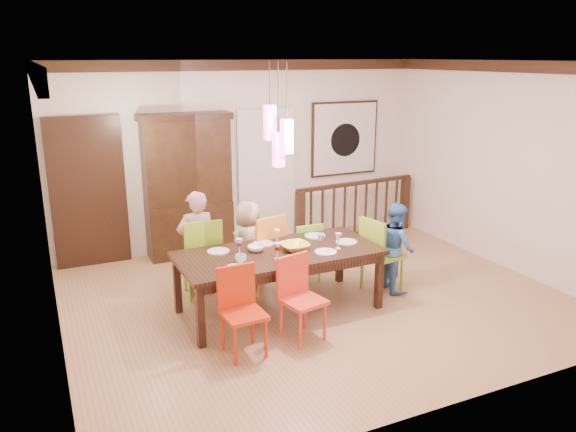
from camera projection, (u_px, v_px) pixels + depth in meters
name	position (u px, v px, depth m)	size (l,w,h in m)	color
floor	(316.00, 298.00, 7.11)	(6.00, 6.00, 0.00)	#A57E50
ceiling	(320.00, 61.00, 6.31)	(6.00, 6.00, 0.00)	white
wall_back	(245.00, 154.00, 8.89)	(6.00, 6.00, 0.00)	beige
wall_left	(47.00, 215.00, 5.51)	(5.00, 5.00, 0.00)	beige
wall_right	(506.00, 167.00, 7.91)	(5.00, 5.00, 0.00)	beige
crown_molding	(320.00, 69.00, 6.33)	(6.00, 5.00, 0.16)	black
panel_door	(89.00, 195.00, 8.00)	(1.04, 0.07, 2.24)	black
white_doorway	(266.00, 178.00, 9.11)	(0.97, 0.05, 2.22)	silver
painting	(345.00, 139.00, 9.54)	(1.25, 0.06, 1.25)	black
pendant_cluster	(278.00, 136.00, 6.21)	(0.27, 0.21, 1.14)	#EE479B
dining_table	(279.00, 257.00, 6.60)	(2.40, 1.12, 0.75)	black
chair_far_left	(201.00, 251.00, 7.06)	(0.51, 0.51, 1.04)	#82BD22
chair_far_mid	(261.00, 246.00, 7.23)	(0.57, 0.57, 1.03)	orange
chair_far_right	(304.00, 247.00, 7.54)	(0.39, 0.39, 0.84)	#7AD22F
chair_near_left	(243.00, 307.00, 5.64)	(0.43, 0.43, 0.91)	red
chair_near_mid	(303.00, 294.00, 5.96)	(0.49, 0.49, 0.91)	red
chair_end_right	(383.00, 249.00, 7.23)	(0.52, 0.52, 0.99)	#80AB23
china_hutch	(188.00, 185.00, 8.42)	(1.36, 0.46, 2.16)	black
balustrade	(355.00, 208.00, 9.37)	(2.28, 0.27, 0.96)	black
person_far_left	(197.00, 244.00, 7.02)	(0.50, 0.33, 1.37)	#D3A1A7
person_far_mid	(249.00, 244.00, 7.35)	(0.57, 0.37, 1.16)	beige
person_end_right	(396.00, 247.00, 7.25)	(0.57, 0.44, 1.16)	#4076B4
serving_bowl	(295.00, 247.00, 6.62)	(0.34, 0.34, 0.08)	yellow
small_bowl	(256.00, 248.00, 6.58)	(0.20, 0.20, 0.06)	white
cup_left	(241.00, 259.00, 6.20)	(0.12, 0.12, 0.10)	silver
cup_right	(321.00, 237.00, 6.96)	(0.09, 0.09, 0.09)	silver
plate_far_left	(218.00, 251.00, 6.56)	(0.26, 0.26, 0.01)	white
plate_far_mid	(263.00, 244.00, 6.83)	(0.26, 0.26, 0.01)	white
plate_far_right	(315.00, 236.00, 7.12)	(0.26, 0.26, 0.01)	white
plate_near_left	(237.00, 268.00, 6.04)	(0.26, 0.26, 0.01)	white
plate_near_mid	(326.00, 252.00, 6.54)	(0.26, 0.26, 0.01)	white
plate_end_right	(346.00, 242.00, 6.89)	(0.26, 0.26, 0.01)	white
wine_glass_a	(239.00, 247.00, 6.45)	(0.08, 0.08, 0.19)	#590C19
wine_glass_b	(277.00, 237.00, 6.79)	(0.08, 0.08, 0.19)	silver
wine_glass_c	(277.00, 251.00, 6.31)	(0.08, 0.08, 0.19)	#590C19
wine_glass_d	(338.00, 241.00, 6.65)	(0.08, 0.08, 0.19)	silver
napkin	(284.00, 262.00, 6.22)	(0.18, 0.14, 0.01)	#D83359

